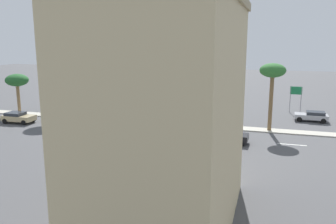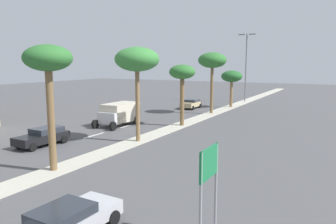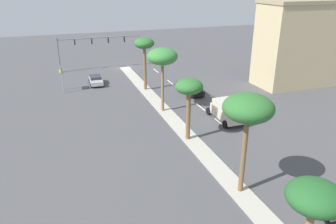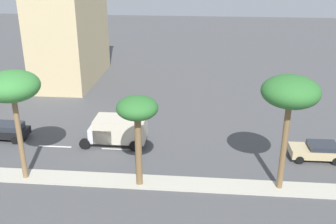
{
  "view_description": "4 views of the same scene",
  "coord_description": "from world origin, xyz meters",
  "px_view_note": "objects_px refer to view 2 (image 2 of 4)",
  "views": [
    {
      "loc": [
        -41.01,
        14.11,
        10.53
      ],
      "look_at": [
        -2.63,
        25.33,
        2.09
      ],
      "focal_mm": 37.88,
      "sensor_mm": 36.0,
      "label": 1
    },
    {
      "loc": [
        15.62,
        0.09,
        6.65
      ],
      "look_at": [
        -0.25,
        29.09,
        1.76
      ],
      "focal_mm": 35.38,
      "sensor_mm": 36.0,
      "label": 2
    },
    {
      "loc": [
        12.35,
        58.94,
        15.43
      ],
      "look_at": [
        2.7,
        31.82,
        3.66
      ],
      "focal_mm": 34.94,
      "sensor_mm": 36.0,
      "label": 3
    },
    {
      "loc": [
        23.73,
        35.32,
        14.99
      ],
      "look_at": [
        -3.65,
        32.77,
        3.95
      ],
      "focal_mm": 42.32,
      "sensor_mm": 36.0,
      "label": 4
    }
  ],
  "objects_px": {
    "sedan_tan_leading": "(191,104)",
    "box_truck": "(118,114)",
    "palm_tree_inboard": "(48,63)",
    "directional_road_sign": "(209,175)",
    "palm_tree_leading": "(232,77)",
    "palm_tree_mid": "(137,61)",
    "street_lamp_leading": "(246,63)",
    "palm_tree_center": "(182,74)",
    "sedan_silver_rear": "(70,219)",
    "palm_tree_left": "(212,61)",
    "sedan_black_trailing": "(43,136)"
  },
  "relations": [
    {
      "from": "sedan_tan_leading",
      "to": "box_truck",
      "type": "distance_m",
      "value": 16.14
    },
    {
      "from": "palm_tree_inboard",
      "to": "box_truck",
      "type": "xyz_separation_m",
      "value": [
        -5.79,
        14.26,
        -5.34
      ]
    },
    {
      "from": "palm_tree_inboard",
      "to": "box_truck",
      "type": "bearing_deg",
      "value": 112.08
    },
    {
      "from": "palm_tree_inboard",
      "to": "box_truck",
      "type": "distance_m",
      "value": 16.29
    },
    {
      "from": "palm_tree_inboard",
      "to": "sedan_tan_leading",
      "type": "height_order",
      "value": "palm_tree_inboard"
    },
    {
      "from": "directional_road_sign",
      "to": "palm_tree_leading",
      "type": "relative_size",
      "value": 0.69
    },
    {
      "from": "palm_tree_mid",
      "to": "sedan_tan_leading",
      "type": "xyz_separation_m",
      "value": [
        -4.94,
        21.43,
        -6.13
      ]
    },
    {
      "from": "street_lamp_leading",
      "to": "palm_tree_center",
      "type": "bearing_deg",
      "value": -89.25
    },
    {
      "from": "sedan_silver_rear",
      "to": "palm_tree_mid",
      "type": "bearing_deg",
      "value": 114.05
    },
    {
      "from": "directional_road_sign",
      "to": "sedan_silver_rear",
      "type": "bearing_deg",
      "value": -160.03
    },
    {
      "from": "palm_tree_center",
      "to": "sedan_silver_rear",
      "type": "height_order",
      "value": "palm_tree_center"
    },
    {
      "from": "street_lamp_leading",
      "to": "sedan_tan_leading",
      "type": "distance_m",
      "value": 14.26
    },
    {
      "from": "palm_tree_mid",
      "to": "box_truck",
      "type": "height_order",
      "value": "palm_tree_mid"
    },
    {
      "from": "palm_tree_mid",
      "to": "palm_tree_left",
      "type": "height_order",
      "value": "palm_tree_left"
    },
    {
      "from": "directional_road_sign",
      "to": "palm_tree_mid",
      "type": "bearing_deg",
      "value": 132.52
    },
    {
      "from": "directional_road_sign",
      "to": "palm_tree_inboard",
      "type": "relative_size",
      "value": 0.49
    },
    {
      "from": "directional_road_sign",
      "to": "box_truck",
      "type": "height_order",
      "value": "directional_road_sign"
    },
    {
      "from": "box_truck",
      "to": "directional_road_sign",
      "type": "bearing_deg",
      "value": -45.46
    },
    {
      "from": "palm_tree_mid",
      "to": "palm_tree_center",
      "type": "xyz_separation_m",
      "value": [
        0.07,
        8.25,
        -1.36
      ]
    },
    {
      "from": "palm_tree_mid",
      "to": "palm_tree_leading",
      "type": "bearing_deg",
      "value": 90.09
    },
    {
      "from": "palm_tree_leading",
      "to": "sedan_black_trailing",
      "type": "relative_size",
      "value": 1.23
    },
    {
      "from": "palm_tree_mid",
      "to": "palm_tree_left",
      "type": "distance_m",
      "value": 17.85
    },
    {
      "from": "palm_tree_mid",
      "to": "directional_road_sign",
      "type": "bearing_deg",
      "value": -47.48
    },
    {
      "from": "palm_tree_left",
      "to": "sedan_black_trailing",
      "type": "xyz_separation_m",
      "value": [
        -5.85,
        -22.46,
        -6.14
      ]
    },
    {
      "from": "palm_tree_left",
      "to": "sedan_black_trailing",
      "type": "distance_m",
      "value": 24.01
    },
    {
      "from": "palm_tree_inboard",
      "to": "sedan_tan_leading",
      "type": "bearing_deg",
      "value": 98.7
    },
    {
      "from": "palm_tree_leading",
      "to": "sedan_tan_leading",
      "type": "height_order",
      "value": "palm_tree_leading"
    },
    {
      "from": "palm_tree_left",
      "to": "sedan_silver_rear",
      "type": "bearing_deg",
      "value": -78.27
    },
    {
      "from": "palm_tree_inboard",
      "to": "sedan_black_trailing",
      "type": "distance_m",
      "value": 9.38
    },
    {
      "from": "palm_tree_inboard",
      "to": "palm_tree_center",
      "type": "bearing_deg",
      "value": 88.77
    },
    {
      "from": "sedan_tan_leading",
      "to": "palm_tree_leading",
      "type": "bearing_deg",
      "value": 37.32
    },
    {
      "from": "directional_road_sign",
      "to": "box_truck",
      "type": "bearing_deg",
      "value": 134.54
    },
    {
      "from": "directional_road_sign",
      "to": "sedan_tan_leading",
      "type": "bearing_deg",
      "value": 115.67
    },
    {
      "from": "palm_tree_center",
      "to": "street_lamp_leading",
      "type": "bearing_deg",
      "value": 90.75
    },
    {
      "from": "street_lamp_leading",
      "to": "sedan_tan_leading",
      "type": "relative_size",
      "value": 2.93
    },
    {
      "from": "palm_tree_leading",
      "to": "sedan_tan_leading",
      "type": "bearing_deg",
      "value": -142.68
    },
    {
      "from": "directional_road_sign",
      "to": "palm_tree_left",
      "type": "height_order",
      "value": "palm_tree_left"
    },
    {
      "from": "palm_tree_mid",
      "to": "sedan_tan_leading",
      "type": "height_order",
      "value": "palm_tree_mid"
    },
    {
      "from": "sedan_black_trailing",
      "to": "sedan_silver_rear",
      "type": "height_order",
      "value": "sedan_black_trailing"
    },
    {
      "from": "palm_tree_mid",
      "to": "sedan_black_trailing",
      "type": "bearing_deg",
      "value": -143.36
    },
    {
      "from": "directional_road_sign",
      "to": "palm_tree_inboard",
      "type": "distance_m",
      "value": 12.66
    },
    {
      "from": "palm_tree_center",
      "to": "sedan_black_trailing",
      "type": "distance_m",
      "value": 15.06
    },
    {
      "from": "directional_road_sign",
      "to": "street_lamp_leading",
      "type": "xyz_separation_m",
      "value": [
        -11.53,
        45.78,
        3.98
      ]
    },
    {
      "from": "street_lamp_leading",
      "to": "sedan_silver_rear",
      "type": "bearing_deg",
      "value": -82.16
    },
    {
      "from": "directional_road_sign",
      "to": "palm_tree_inboard",
      "type": "height_order",
      "value": "palm_tree_inboard"
    },
    {
      "from": "sedan_black_trailing",
      "to": "sedan_tan_leading",
      "type": "distance_m",
      "value": 26.07
    },
    {
      "from": "palm_tree_leading",
      "to": "palm_tree_inboard",
      "type": "bearing_deg",
      "value": -90.43
    },
    {
      "from": "street_lamp_leading",
      "to": "sedan_black_trailing",
      "type": "xyz_separation_m",
      "value": [
        -5.93,
        -38.09,
        -5.96
      ]
    },
    {
      "from": "sedan_black_trailing",
      "to": "directional_road_sign",
      "type": "bearing_deg",
      "value": -23.75
    },
    {
      "from": "palm_tree_mid",
      "to": "sedan_silver_rear",
      "type": "height_order",
      "value": "palm_tree_mid"
    }
  ]
}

